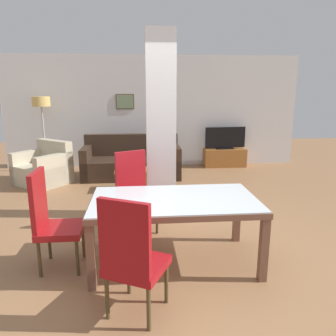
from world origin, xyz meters
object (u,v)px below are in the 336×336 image
sofa (132,163)px  floor_lamp (42,108)px  bottle (140,164)px  tv_stand (224,157)px  coffee_table (132,179)px  tv_screen (225,138)px  armchair (44,169)px  dining_table (174,210)px  dining_chair_near_left (132,256)px  dining_chair_head_left (51,218)px  dining_chair_far_left (134,190)px

sofa → floor_lamp: 2.43m
bottle → tv_stand: size_ratio=0.24×
coffee_table → tv_screen: size_ratio=0.63×
armchair → coffee_table: (1.80, -0.64, -0.08)m
sofa → tv_screen: bearing=-161.2°
sofa → tv_screen: tv_screen is taller
armchair → bottle: armchair is taller
dining_table → dining_chair_near_left: bearing=-116.5°
dining_chair_head_left → coffee_table: dining_chair_head_left is taller
coffee_table → armchair: bearing=160.5°
dining_chair_far_left → tv_screen: dining_chair_far_left is taller
dining_table → sofa: sofa is taller
dining_chair_head_left → tv_stand: size_ratio=1.04×
dining_table → dining_chair_far_left: bearing=115.5°
dining_chair_head_left → bottle: 2.95m
dining_chair_far_left → tv_stand: dining_chair_far_left is taller
floor_lamp → coffee_table: bearing=-39.8°
coffee_table → tv_stand: 2.91m
bottle → tv_screen: (2.12, 1.76, 0.20)m
floor_lamp → dining_table: bearing=-60.1°
dining_chair_near_left → dining_chair_head_left: 1.24m
bottle → floor_lamp: (-2.20, 1.65, 0.97)m
dining_chair_near_left → tv_stand: size_ratio=1.04×
dining_chair_far_left → sofa: size_ratio=0.52×
dining_chair_near_left → dining_table: bearing=90.0°
dining_table → sofa: size_ratio=0.85×
bottle → dining_chair_near_left: bearing=-91.2°
armchair → tv_stand: bearing=-125.6°
coffee_table → floor_lamp: 2.95m
dining_chair_head_left → armchair: bearing=-163.3°
tv_stand → tv_screen: 0.49m
dining_chair_far_left → bottle: (0.08, 1.87, -0.06)m
dining_chair_near_left → bottle: size_ratio=4.33×
dining_chair_far_left → dining_chair_near_left: bearing=64.5°
coffee_table → tv_screen: (2.27, 1.82, 0.50)m
dining_table → tv_stand: dining_table is taller
dining_chair_head_left → tv_screen: (3.07, 4.56, 0.14)m
dining_chair_head_left → tv_stand: 5.51m
dining_chair_far_left → tv_screen: (2.20, 3.64, 0.14)m
tv_screen → floor_lamp: 4.39m
bottle → tv_screen: size_ratio=0.25×
dining_chair_far_left → dining_chair_head_left: bearing=21.6°
sofa → tv_screen: (2.30, 0.78, 0.41)m
dining_chair_head_left → tv_stand: (3.07, 4.56, -0.34)m
sofa → coffee_table: sofa is taller
armchair → tv_stand: (4.08, 1.18, -0.07)m
dining_table → bottle: dining_table is taller
dining_chair_head_left → sofa: size_ratio=0.52×
dining_table → armchair: armchair is taller
armchair → dining_table: bearing=162.7°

